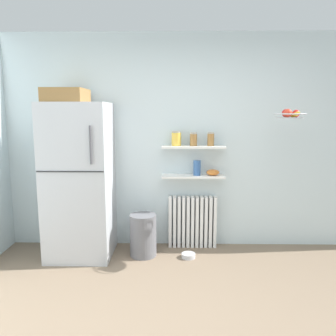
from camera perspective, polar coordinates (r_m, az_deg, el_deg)
The scene contains 14 objects.
ground_plane at distance 3.17m, azimuth 3.76°, elevation -22.55°, with size 7.04×7.04×0.00m, color #7A6651.
back_wall at distance 4.26m, azimuth 2.97°, elevation 4.30°, with size 7.04×0.10×2.60m, color silver.
refrigerator at distance 4.07m, azimuth -14.56°, elevation -1.62°, with size 0.72×0.71×1.93m.
radiator at distance 4.33m, azimuth 4.07°, elevation -8.90°, with size 0.59×0.12×0.64m.
wall_shelf_lower at distance 4.16m, azimuth 4.19°, elevation -1.37°, with size 0.75×0.22×0.03m, color white.
wall_shelf_upper at distance 4.10m, azimuth 4.25°, elevation 3.53°, with size 0.75×0.22×0.03m, color white.
storage_jar_0 at distance 4.09m, azimuth 1.39°, elevation 4.92°, with size 0.11×0.11×0.18m.
storage_jar_1 at distance 4.10m, azimuth 4.26°, elevation 4.80°, with size 0.09×0.09×0.16m.
storage_jar_2 at distance 4.11m, azimuth 7.12°, elevation 4.80°, with size 0.08×0.08×0.16m.
vase at distance 4.14m, azimuth 4.84°, elevation 0.03°, with size 0.09×0.09×0.18m, color #38609E.
shelf_bowl at distance 4.17m, azimuth 7.46°, elevation -0.73°, with size 0.16×0.16×0.07m, color orange.
trash_bin at distance 4.09m, azimuth -4.15°, elevation -11.08°, with size 0.31×0.31×0.50m, color slate.
pet_food_bowl at distance 4.11m, azimuth 3.42°, elevation -14.33°, with size 0.16×0.16×0.05m, color #B7B7BC.
hanging_fruit_basket at distance 3.91m, azimuth 19.67°, elevation 8.41°, with size 0.34×0.34×0.10m.
Camera 1 is at (-0.14, -2.19, 1.67)m, focal length 36.64 mm.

